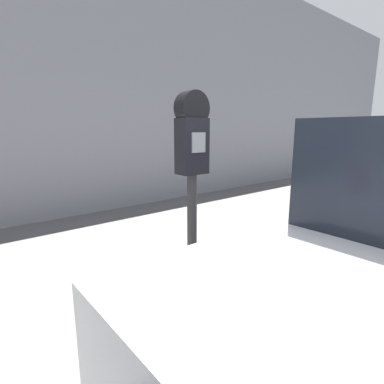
{
  "coord_description": "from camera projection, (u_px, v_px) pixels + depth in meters",
  "views": [
    {
      "loc": [
        -1.61,
        -0.4,
        1.45
      ],
      "look_at": [
        -0.42,
        1.06,
        1.06
      ],
      "focal_mm": 28.0,
      "sensor_mm": 36.0,
      "label": 1
    }
  ],
  "objects": [
    {
      "name": "building_facade",
      "position": [
        62.0,
        65.0,
        4.77
      ],
      "size": [
        24.0,
        0.3,
        4.92
      ],
      "color": "gray",
      "rests_on": "ground_plane"
    },
    {
      "name": "parking_meter",
      "position": [
        192.0,
        167.0,
        1.89
      ],
      "size": [
        0.21,
        0.13,
        1.55
      ],
      "color": "#2D2D30",
      "rests_on": "sidewalk"
    },
    {
      "name": "sidewalk",
      "position": [
        156.0,
        260.0,
        3.25
      ],
      "size": [
        24.0,
        2.8,
        0.12
      ],
      "color": "#9E9B96",
      "rests_on": "ground_plane"
    }
  ]
}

